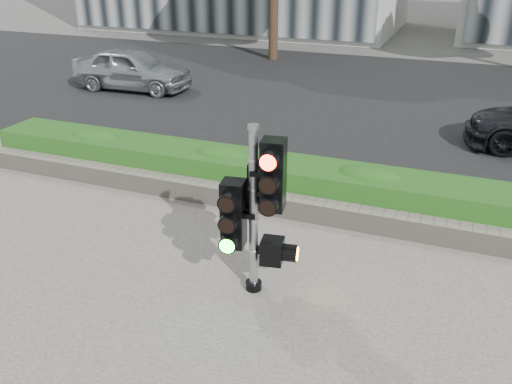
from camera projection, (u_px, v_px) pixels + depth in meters
ground at (225, 270)px, 7.64m from camera, size 120.00×120.00×0.00m
road at (364, 98)px, 16.09m from camera, size 60.00×13.00×0.02m
curb at (294, 183)px, 10.28m from camera, size 60.00×0.25×0.12m
stone_wall at (271, 203)px, 9.17m from camera, size 12.00×0.32×0.34m
hedge at (284, 180)px, 9.64m from camera, size 12.00×1.00×0.68m
traffic_signal at (257, 203)px, 6.69m from camera, size 0.81×0.64×2.27m
car_silver at (132, 69)px, 16.70m from camera, size 3.77×1.63×1.27m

